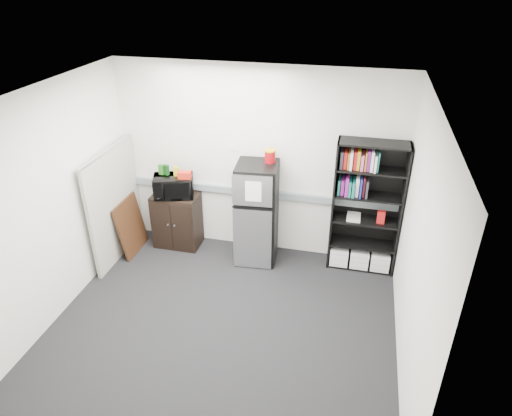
% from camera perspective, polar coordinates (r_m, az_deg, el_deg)
% --- Properties ---
extents(floor, '(4.00, 4.00, 0.00)m').
position_cam_1_polar(floor, '(5.65, -3.99, -14.06)').
color(floor, black).
rests_on(floor, ground).
extents(wall_back, '(4.00, 0.02, 2.70)m').
position_cam_1_polar(wall_back, '(6.35, 0.19, 5.66)').
color(wall_back, white).
rests_on(wall_back, floor).
extents(wall_right, '(0.02, 3.50, 2.70)m').
position_cam_1_polar(wall_right, '(4.71, 19.49, -4.96)').
color(wall_right, white).
rests_on(wall_right, floor).
extents(wall_left, '(0.02, 3.50, 2.70)m').
position_cam_1_polar(wall_left, '(5.72, -24.00, 0.33)').
color(wall_left, white).
rests_on(wall_left, floor).
extents(ceiling, '(4.00, 3.50, 0.02)m').
position_cam_1_polar(ceiling, '(4.31, -5.22, 13.39)').
color(ceiling, white).
rests_on(ceiling, wall_back).
extents(electrical_raceway, '(3.92, 0.05, 0.10)m').
position_cam_1_polar(electrical_raceway, '(6.51, 0.12, 1.91)').
color(electrical_raceway, gray).
rests_on(electrical_raceway, wall_back).
extents(wall_note, '(0.14, 0.00, 0.10)m').
position_cam_1_polar(wall_note, '(6.35, -2.92, 7.58)').
color(wall_note, white).
rests_on(wall_note, wall_back).
extents(bookshelf, '(0.90, 0.34, 1.85)m').
position_cam_1_polar(bookshelf, '(6.24, 13.60, -0.10)').
color(bookshelf, black).
rests_on(bookshelf, floor).
extents(cubicle_partition, '(0.06, 1.30, 1.62)m').
position_cam_1_polar(cubicle_partition, '(6.69, -17.24, 0.44)').
color(cubicle_partition, gray).
rests_on(cubicle_partition, floor).
extents(cabinet, '(0.67, 0.45, 0.83)m').
position_cam_1_polar(cabinet, '(6.89, -9.82, -1.50)').
color(cabinet, black).
rests_on(cabinet, floor).
extents(microwave, '(0.65, 0.54, 0.31)m').
position_cam_1_polar(microwave, '(6.62, -10.28, 2.70)').
color(microwave, black).
rests_on(microwave, cabinet).
extents(snack_box_a, '(0.08, 0.06, 0.15)m').
position_cam_1_polar(snack_box_a, '(6.62, -11.74, 4.74)').
color(snack_box_a, '#26601B').
rests_on(snack_box_a, microwave).
extents(snack_box_b, '(0.08, 0.07, 0.15)m').
position_cam_1_polar(snack_box_b, '(6.59, -11.15, 4.69)').
color(snack_box_b, '#0B330E').
rests_on(snack_box_b, microwave).
extents(snack_box_c, '(0.08, 0.06, 0.14)m').
position_cam_1_polar(snack_box_c, '(6.54, -9.93, 4.55)').
color(snack_box_c, gold).
rests_on(snack_box_c, microwave).
extents(snack_bag, '(0.19, 0.12, 0.10)m').
position_cam_1_polar(snack_bag, '(6.45, -8.91, 4.10)').
color(snack_bag, red).
rests_on(snack_bag, microwave).
extents(refrigerator, '(0.59, 0.62, 1.46)m').
position_cam_1_polar(refrigerator, '(6.32, 0.11, -0.70)').
color(refrigerator, black).
rests_on(refrigerator, floor).
extents(coffee_can, '(0.15, 0.15, 0.20)m').
position_cam_1_polar(coffee_can, '(6.05, 1.77, 6.62)').
color(coffee_can, '#9B070E').
rests_on(coffee_can, refrigerator).
extents(framed_poster, '(0.17, 0.64, 0.81)m').
position_cam_1_polar(framed_poster, '(6.90, -15.36, -2.18)').
color(framed_poster, black).
rests_on(framed_poster, floor).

